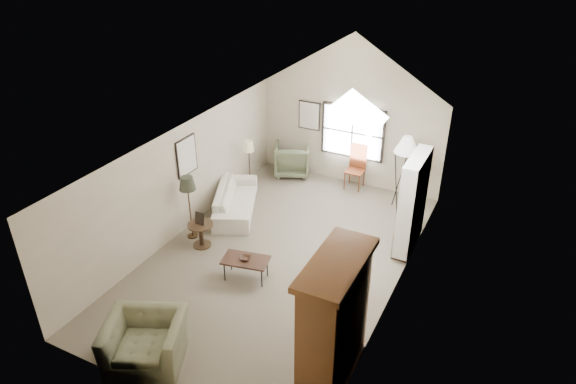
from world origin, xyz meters
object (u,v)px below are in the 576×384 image
at_px(coffee_table, 246,269).
at_px(armoire, 334,320).
at_px(side_chair, 355,167).
at_px(armchair_near, 145,342).
at_px(sofa, 236,200).
at_px(armchair_far, 292,159).
at_px(side_table, 201,235).

bearing_deg(coffee_table, armoire, -30.80).
bearing_deg(side_chair, armchair_near, -97.98).
height_order(sofa, armchair_far, armchair_far).
bearing_deg(side_table, armchair_far, 86.87).
bearing_deg(side_table, side_chair, 63.15).
distance_m(armchair_far, side_chair, 1.85).
xyz_separation_m(armchair_near, side_chair, (0.95, 7.22, 0.19)).
bearing_deg(armoire, armchair_far, 121.24).
relative_size(armoire, coffee_table, 2.40).
relative_size(armchair_near, side_table, 2.22).
height_order(coffee_table, side_chair, side_chair).
relative_size(armchair_far, side_table, 1.73).
distance_m(sofa, coffee_table, 2.67).
height_order(armchair_near, side_chair, side_chair).
relative_size(side_table, side_chair, 0.47).
bearing_deg(armchair_near, sofa, 80.55).
xyz_separation_m(armchair_near, side_table, (-1.12, 3.13, -0.12)).
bearing_deg(side_table, armchair_near, -70.34).
height_order(armoire, coffee_table, armoire).
relative_size(coffee_table, side_chair, 0.77).
xyz_separation_m(sofa, side_chair, (2.17, 2.48, 0.27)).
height_order(coffee_table, side_table, side_table).
distance_m(armchair_near, coffee_table, 2.61).
bearing_deg(armoire, coffee_table, 149.20).
height_order(armoire, sofa, armoire).
distance_m(sofa, armchair_near, 4.89).
xyz_separation_m(armchair_far, side_chair, (1.84, 0.00, 0.15)).
bearing_deg(coffee_table, side_table, 159.32).
bearing_deg(side_table, sofa, 93.58).
relative_size(sofa, armchair_far, 2.31).
distance_m(sofa, armchair_far, 2.51).
distance_m(armoire, armchair_near, 3.10).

